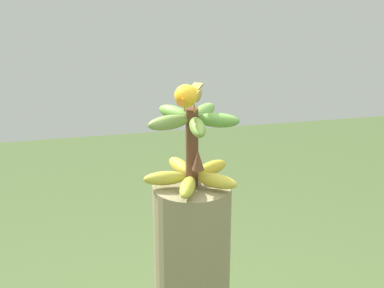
# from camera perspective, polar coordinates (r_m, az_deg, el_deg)

# --- Properties ---
(banana_bunch) EXTENTS (0.29, 0.28, 0.24)m
(banana_bunch) POSITION_cam_1_polar(r_m,az_deg,el_deg) (1.90, 0.02, -0.37)
(banana_bunch) COLOR brown
(banana_bunch) RESTS_ON banana_tree
(perched_bird) EXTENTS (0.21, 0.11, 0.09)m
(perched_bird) POSITION_cam_1_polar(r_m,az_deg,el_deg) (1.80, -0.35, 4.23)
(perched_bird) COLOR #C68933
(perched_bird) RESTS_ON banana_bunch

